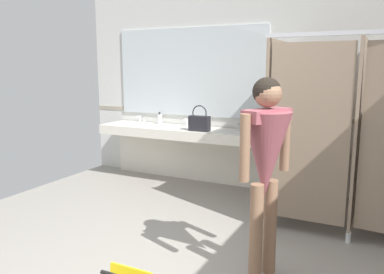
{
  "coord_description": "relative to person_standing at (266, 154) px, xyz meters",
  "views": [
    {
      "loc": [
        1.47,
        -2.25,
        1.74
      ],
      "look_at": [
        -0.48,
        1.65,
        0.96
      ],
      "focal_mm": 36.43,
      "sensor_mm": 36.0,
      "label": 1
    }
  ],
  "objects": [
    {
      "name": "soap_dispenser",
      "position": [
        -2.35,
        2.24,
        -0.12
      ],
      "size": [
        0.07,
        0.07,
        0.19
      ],
      "color": "white",
      "rests_on": "vanity_counter"
    },
    {
      "name": "mirror_panel",
      "position": [
        -1.89,
        2.37,
        0.61
      ],
      "size": [
        2.47,
        0.02,
        1.33
      ],
      "primitive_type": "cube",
      "color": "silver",
      "rests_on": "wall_back"
    },
    {
      "name": "wall_back",
      "position": [
        -0.64,
        2.44,
        0.41
      ],
      "size": [
        6.06,
        0.12,
        2.93
      ],
      "primitive_type": "cube",
      "color": "silver",
      "rests_on": "ground_plane"
    },
    {
      "name": "handbag",
      "position": [
        -1.5,
        1.91,
        -0.08
      ],
      "size": [
        0.3,
        0.12,
        0.37
      ],
      "color": "black",
      "rests_on": "vanity_counter"
    },
    {
      "name": "paper_cup",
      "position": [
        -1.48,
        2.03,
        -0.15
      ],
      "size": [
        0.07,
        0.07,
        0.1
      ],
      "primitive_type": "cylinder",
      "color": "beige",
      "rests_on": "vanity_counter"
    },
    {
      "name": "person_standing",
      "position": [
        0.0,
        0.0,
        0.0
      ],
      "size": [
        0.53,
        0.54,
        1.66
      ],
      "color": "#8C664C",
      "rests_on": "ground_plane"
    },
    {
      "name": "bathroom_stalls",
      "position": [
        0.6,
        1.47,
        0.03
      ],
      "size": [
        1.8,
        1.45,
        2.07
      ],
      "color": "#84705B",
      "rests_on": "ground_plane"
    },
    {
      "name": "wall_back_tile_band",
      "position": [
        -0.64,
        2.38,
        -0.0
      ],
      "size": [
        6.06,
        0.01,
        0.06
      ],
      "primitive_type": "cube",
      "color": "#9E937F",
      "rests_on": "wall_back"
    },
    {
      "name": "vanity_counter",
      "position": [
        -1.89,
        2.15,
        -0.42
      ],
      "size": [
        2.57,
        0.6,
        0.96
      ],
      "color": "silver",
      "rests_on": "ground_plane"
    }
  ]
}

